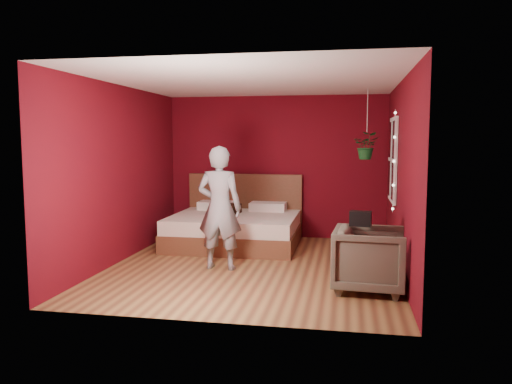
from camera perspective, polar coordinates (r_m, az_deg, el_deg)
name	(u,v)px	position (r m, az deg, el deg)	size (l,w,h in m)	color
floor	(254,266)	(7.22, -0.29, -8.46)	(4.50, 4.50, 0.00)	olive
room_walls	(253,149)	(6.99, -0.29, 4.99)	(4.04, 4.54, 2.62)	#590912
window	(393,160)	(7.80, 15.34, 3.57)	(0.05, 0.97, 1.27)	white
fairy_lights	(394,161)	(7.28, 15.49, 3.40)	(0.04, 0.04, 1.45)	silver
bed	(236,227)	(8.61, -2.30, -4.03)	(2.12, 1.80, 1.17)	brown
person	(220,208)	(6.94, -4.19, -1.82)	(0.63, 0.41, 1.72)	gray
armchair	(369,259)	(6.15, 12.84, -7.50)	(0.82, 0.84, 0.77)	#5F5A4B
handbag	(361,219)	(6.14, 11.86, -3.00)	(0.25, 0.13, 0.18)	black
throw_pillow	(226,209)	(8.65, -3.49, -1.94)	(0.43, 0.43, 0.15)	black
hanging_plant	(367,146)	(8.05, 12.53, 5.17)	(0.44, 0.40, 1.11)	silver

